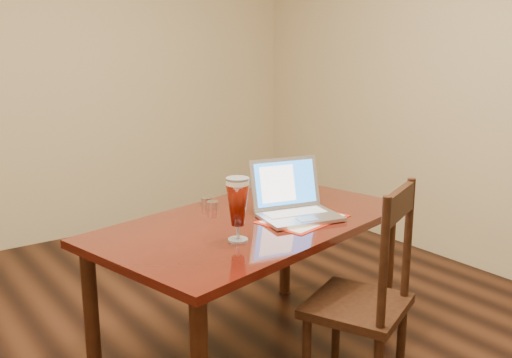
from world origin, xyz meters
TOP-DOWN VIEW (x-y plane):
  - dining_table at (0.35, 0.19)m, footprint 1.64×1.14m
  - dining_chair at (0.53, -0.35)m, footprint 0.53×0.52m

SIDE VIEW (x-z plane):
  - dining_chair at x=0.53m, z-range -0.03..0.93m
  - dining_table at x=0.35m, z-range 0.14..1.12m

